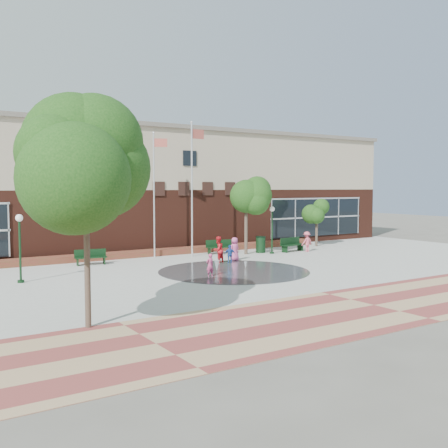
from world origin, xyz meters
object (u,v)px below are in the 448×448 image
flagpole_right (192,181)px  tree_big_left (85,168)px  child_splash (210,265)px  bench_left (91,260)px  trash_can (261,244)px  flagpole_left (155,188)px

flagpole_right → tree_big_left: (-11.81, -13.85, 0.24)m
flagpole_right → child_splash: (-3.23, -7.56, -4.47)m
flagpole_right → child_splash: flagpole_right is taller
flagpole_right → child_splash: bearing=-120.8°
tree_big_left → child_splash: tree_big_left is taller
flagpole_right → tree_big_left: flagpole_right is taller
flagpole_right → tree_big_left: bearing=-138.0°
bench_left → trash_can: (12.17, -0.77, 0.30)m
trash_can → bench_left: bearing=176.4°
flagpole_right → child_splash: size_ratio=7.38×
child_splash → tree_big_left: bearing=31.3°
tree_big_left → flagpole_right: bearing=49.6°
flagpole_right → child_splash: 9.35m
flagpole_left → child_splash: flagpole_left is taller
flagpole_right → trash_can: (5.07, -0.88, -4.48)m
tree_big_left → child_splash: size_ratio=6.04×
child_splash → bench_left: bearing=-67.5°
flagpole_right → bench_left: bearing=173.3°
trash_can → tree_big_left: bearing=-142.5°
flagpole_left → flagpole_right: (2.37, -0.89, 0.43)m
flagpole_left → bench_left: flagpole_left is taller
trash_can → child_splash: (-8.30, -6.67, 0.01)m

